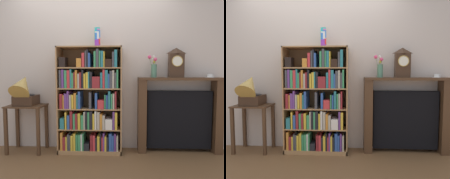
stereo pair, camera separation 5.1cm
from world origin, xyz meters
The scene contains 10 objects.
ground_plane centered at (0.00, 0.00, -0.01)m, with size 8.11×6.40×0.02m, color brown.
wall_back centered at (0.18, 0.28, 1.30)m, with size 5.11×0.08×2.60m, color beige.
bookshelf centered at (0.00, 0.05, 0.72)m, with size 0.94×0.35×1.58m.
cup_stack centered at (0.11, 0.08, 1.72)m, with size 0.09×0.08×0.28m.
side_table_left centered at (-0.97, 0.03, 0.52)m, with size 0.54×0.41×0.71m.
gramophone centered at (-0.97, -0.04, 0.95)m, with size 0.30×0.49×0.53m.
fireplace_mantel centered at (1.34, 0.13, 0.55)m, with size 1.24×0.26×1.13m.
mantel_clock centered at (1.28, 0.10, 1.35)m, with size 0.21×0.14×0.44m.
flower_vase centered at (0.95, 0.11, 1.28)m, with size 0.14×0.16×0.33m.
teacup_with_saucer centered at (1.77, 0.11, 1.15)m, with size 0.13×0.13×0.05m.
Camera 2 is at (0.53, -3.13, 1.21)m, focal length 34.50 mm.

